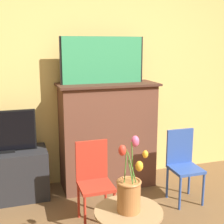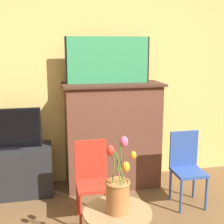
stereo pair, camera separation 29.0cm
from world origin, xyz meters
name	(u,v)px [view 1 (the left image)]	position (x,y,z in m)	size (l,w,h in m)	color
wall_back	(90,67)	(0.00, 2.13, 1.35)	(8.00, 0.06, 2.70)	#E0BC66
fireplace_mantel	(107,134)	(0.12, 1.88, 0.61)	(1.10, 0.47, 1.19)	brown
painting	(103,60)	(0.08, 1.89, 1.44)	(0.93, 0.03, 0.50)	black
tv_stand	(3,176)	(-1.03, 1.87, 0.26)	(0.92, 0.42, 0.52)	#232326
chair_red	(94,177)	(-0.21, 1.20, 0.42)	(0.30, 0.30, 0.75)	#B22D1E
chair_blue	(183,161)	(0.77, 1.30, 0.42)	(0.30, 0.30, 0.75)	#2D4C99
vase_tulips	(129,191)	(-0.12, 0.53, 0.59)	(0.21, 0.22, 0.56)	#AD6B38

